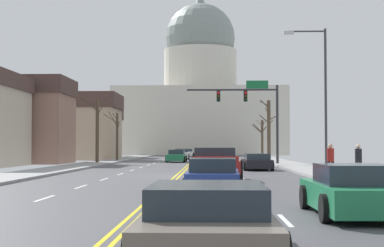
# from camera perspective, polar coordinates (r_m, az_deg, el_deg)

# --- Properties ---
(ground) EXTENTS (20.00, 180.00, 0.20)m
(ground) POSITION_cam_1_polar(r_m,az_deg,el_deg) (32.24, -1.42, -5.15)
(ground) COLOR #47474C
(signal_gantry) EXTENTS (7.91, 0.41, 7.16)m
(signal_gantry) POSITION_cam_1_polar(r_m,az_deg,el_deg) (50.19, 5.94, 1.88)
(signal_gantry) COLOR #28282D
(signal_gantry) RESTS_ON ground
(street_lamp_right) EXTENTS (2.36, 0.24, 8.04)m
(street_lamp_right) POSITION_cam_1_polar(r_m,az_deg,el_deg) (32.80, 12.51, 3.49)
(street_lamp_right) COLOR #333338
(street_lamp_right) RESTS_ON ground
(capitol_building) EXTENTS (30.20, 19.62, 30.38)m
(capitol_building) POSITION_cam_1_polar(r_m,az_deg,el_deg) (106.83, 0.82, 2.48)
(capitol_building) COLOR beige
(capitol_building) RESTS_ON ground
(sedan_near_00) EXTENTS (2.18, 4.71, 1.18)m
(sedan_near_00) POSITION_cam_1_polar(r_m,az_deg,el_deg) (45.99, 1.79, -3.57)
(sedan_near_00) COLOR #B71414
(sedan_near_00) RESTS_ON ground
(sedan_near_01) EXTENTS (2.09, 4.50, 1.13)m
(sedan_near_01) POSITION_cam_1_polar(r_m,az_deg,el_deg) (40.11, 6.40, -3.79)
(sedan_near_01) COLOR black
(sedan_near_01) RESTS_ON ground
(sedan_near_02) EXTENTS (2.09, 4.59, 1.18)m
(sedan_near_02) POSITION_cam_1_polar(r_m,az_deg,el_deg) (33.64, 1.71, -4.11)
(sedan_near_02) COLOR silver
(sedan_near_02) RESTS_ON ground
(pickup_truck_near_03) EXTENTS (2.43, 5.75, 1.59)m
(pickup_truck_near_03) POSITION_cam_1_polar(r_m,az_deg,el_deg) (27.56, 2.25, -4.19)
(pickup_truck_near_03) COLOR maroon
(pickup_truck_near_03) RESTS_ON ground
(sedan_near_04) EXTENTS (2.05, 4.30, 1.26)m
(sedan_near_04) POSITION_cam_1_polar(r_m,az_deg,el_deg) (20.01, 2.14, -5.33)
(sedan_near_04) COLOR navy
(sedan_near_04) RESTS_ON ground
(sedan_near_05) EXTENTS (2.08, 4.57, 1.25)m
(sedan_near_05) POSITION_cam_1_polar(r_m,az_deg,el_deg) (14.61, 15.58, -6.48)
(sedan_near_05) COLOR #1E7247
(sedan_near_05) RESTS_ON ground
(sedan_near_06) EXTENTS (2.08, 4.61, 1.14)m
(sedan_near_06) POSITION_cam_1_polar(r_m,az_deg,el_deg) (8.65, 1.56, -9.83)
(sedan_near_06) COLOR #6B6056
(sedan_near_06) RESTS_ON ground
(sedan_oncoming_00) EXTENTS (2.03, 4.57, 1.25)m
(sedan_oncoming_00) POSITION_cam_1_polar(r_m,az_deg,el_deg) (58.43, -1.54, -3.26)
(sedan_oncoming_00) COLOR #1E7247
(sedan_oncoming_00) RESTS_ON ground
(sedan_oncoming_01) EXTENTS (2.07, 4.64, 1.26)m
(sedan_oncoming_01) POSITION_cam_1_polar(r_m,az_deg,el_deg) (70.63, -1.05, -3.05)
(sedan_oncoming_01) COLOR silver
(sedan_oncoming_01) RESTS_ON ground
(sedan_oncoming_02) EXTENTS (2.14, 4.44, 1.17)m
(sedan_oncoming_02) POSITION_cam_1_polar(r_m,az_deg,el_deg) (83.92, -0.54, -2.93)
(sedan_oncoming_02) COLOR silver
(sedan_oncoming_02) RESTS_ON ground
(flank_building_00) EXTENTS (8.68, 6.71, 7.97)m
(flank_building_00) POSITION_cam_1_polar(r_m,az_deg,el_deg) (56.31, -16.25, 0.31)
(flank_building_00) COLOR #8C6656
(flank_building_00) RESTS_ON ground
(flank_building_01) EXTENTS (13.48, 7.52, 7.73)m
(flank_building_01) POSITION_cam_1_polar(r_m,az_deg,el_deg) (69.59, -12.69, -0.28)
(flank_building_01) COLOR tan
(flank_building_01) RESTS_ON ground
(flank_building_03) EXTENTS (10.16, 7.38, 7.30)m
(flank_building_03) POSITION_cam_1_polar(r_m,az_deg,el_deg) (81.13, -10.69, -0.70)
(flank_building_03) COLOR #B2A38E
(flank_building_03) RESTS_ON ground
(bare_tree_00) EXTENTS (2.06, 1.45, 6.34)m
(bare_tree_00) POSITION_cam_1_polar(r_m,az_deg,el_deg) (61.00, 7.57, -0.56)
(bare_tree_00) COLOR #4C3D2D
(bare_tree_00) RESTS_ON ground
(bare_tree_01) EXTENTS (1.68, 2.01, 5.02)m
(bare_tree_01) POSITION_cam_1_polar(r_m,az_deg,el_deg) (60.32, -7.43, -1.05)
(bare_tree_01) COLOR #4C3D2D
(bare_tree_01) RESTS_ON ground
(bare_tree_02) EXTENTS (1.96, 2.82, 5.05)m
(bare_tree_02) POSITION_cam_1_polar(r_m,az_deg,el_deg) (78.53, 6.90, -1.31)
(bare_tree_02) COLOR #4C3D2D
(bare_tree_02) RESTS_ON ground
(bare_tree_03) EXTENTS (2.64, 0.98, 6.22)m
(bare_tree_03) POSITION_cam_1_polar(r_m,az_deg,el_deg) (54.23, -9.36, -0.50)
(bare_tree_03) COLOR #4C3D2D
(bare_tree_03) RESTS_ON ground
(pedestrian_00) EXTENTS (0.35, 0.34, 1.64)m
(pedestrian_00) POSITION_cam_1_polar(r_m,az_deg,el_deg) (28.81, 13.50, -3.40)
(pedestrian_00) COLOR black
(pedestrian_00) RESTS_ON ground
(pedestrian_01) EXTENTS (0.35, 0.34, 1.61)m
(pedestrian_01) POSITION_cam_1_polar(r_m,az_deg,el_deg) (29.98, 16.09, -3.36)
(pedestrian_01) COLOR #33333D
(pedestrian_01) RESTS_ON ground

